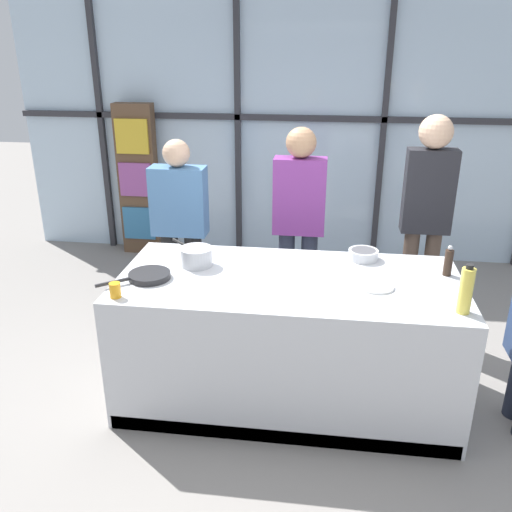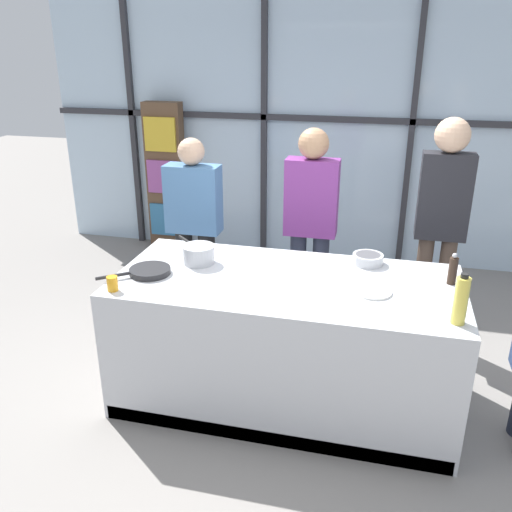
{
  "view_description": "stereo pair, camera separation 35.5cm",
  "coord_description": "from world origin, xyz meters",
  "px_view_note": "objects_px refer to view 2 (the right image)",
  "views": [
    {
      "loc": [
        0.21,
        -3.17,
        2.32
      ],
      "look_at": [
        -0.23,
        0.1,
        0.99
      ],
      "focal_mm": 38.0,
      "sensor_mm": 36.0,
      "label": 1
    },
    {
      "loc": [
        0.56,
        -3.1,
        2.32
      ],
      "look_at": [
        -0.23,
        0.1,
        0.99
      ],
      "focal_mm": 38.0,
      "sensor_mm": 36.0,
      "label": 2
    }
  ],
  "objects_px": {
    "spectator_far_left": "(194,221)",
    "oil_bottle": "(461,300)",
    "white_plate": "(373,292)",
    "pepper_grinder": "(453,270)",
    "mixing_bowl": "(368,259)",
    "saucepan": "(199,254)",
    "spectator_center_right": "(442,216)",
    "frying_pan": "(149,271)",
    "spectator_center_left": "(311,219)",
    "juice_glass_near": "(112,284)"
  },
  "relations": [
    {
      "from": "oil_bottle",
      "to": "juice_glass_near",
      "type": "relative_size",
      "value": 3.17
    },
    {
      "from": "spectator_far_left",
      "to": "spectator_center_left",
      "type": "xyz_separation_m",
      "value": [
        0.99,
        0.0,
        0.09
      ]
    },
    {
      "from": "white_plate",
      "to": "pepper_grinder",
      "type": "bearing_deg",
      "value": 27.97
    },
    {
      "from": "frying_pan",
      "to": "oil_bottle",
      "type": "xyz_separation_m",
      "value": [
        1.89,
        -0.21,
        0.12
      ]
    },
    {
      "from": "frying_pan",
      "to": "oil_bottle",
      "type": "distance_m",
      "value": 1.91
    },
    {
      "from": "spectator_far_left",
      "to": "juice_glass_near",
      "type": "xyz_separation_m",
      "value": [
        -0.01,
        -1.42,
        0.05
      ]
    },
    {
      "from": "spectator_far_left",
      "to": "mixing_bowl",
      "type": "relative_size",
      "value": 7.63
    },
    {
      "from": "white_plate",
      "to": "juice_glass_near",
      "type": "height_order",
      "value": "juice_glass_near"
    },
    {
      "from": "spectator_far_left",
      "to": "spectator_center_left",
      "type": "distance_m",
      "value": 1.0
    },
    {
      "from": "spectator_far_left",
      "to": "pepper_grinder",
      "type": "height_order",
      "value": "spectator_far_left"
    },
    {
      "from": "white_plate",
      "to": "pepper_grinder",
      "type": "relative_size",
      "value": 1.09
    },
    {
      "from": "white_plate",
      "to": "oil_bottle",
      "type": "bearing_deg",
      "value": -30.62
    },
    {
      "from": "spectator_center_left",
      "to": "mixing_bowl",
      "type": "height_order",
      "value": "spectator_center_left"
    },
    {
      "from": "spectator_center_right",
      "to": "frying_pan",
      "type": "distance_m",
      "value": 2.21
    },
    {
      "from": "spectator_far_left",
      "to": "mixing_bowl",
      "type": "height_order",
      "value": "spectator_far_left"
    },
    {
      "from": "spectator_center_left",
      "to": "white_plate",
      "type": "relative_size",
      "value": 7.59
    },
    {
      "from": "spectator_far_left",
      "to": "pepper_grinder",
      "type": "distance_m",
      "value": 2.17
    },
    {
      "from": "saucepan",
      "to": "spectator_center_right",
      "type": "bearing_deg",
      "value": 28.5
    },
    {
      "from": "white_plate",
      "to": "juice_glass_near",
      "type": "bearing_deg",
      "value": -167.38
    },
    {
      "from": "spectator_far_left",
      "to": "spectator_center_right",
      "type": "xyz_separation_m",
      "value": [
        1.98,
        -0.0,
        0.19
      ]
    },
    {
      "from": "frying_pan",
      "to": "mixing_bowl",
      "type": "xyz_separation_m",
      "value": [
        1.38,
        0.51,
        0.02
      ]
    },
    {
      "from": "mixing_bowl",
      "to": "saucepan",
      "type": "bearing_deg",
      "value": -167.03
    },
    {
      "from": "saucepan",
      "to": "mixing_bowl",
      "type": "relative_size",
      "value": 1.6
    },
    {
      "from": "spectator_far_left",
      "to": "oil_bottle",
      "type": "relative_size",
      "value": 5.42
    },
    {
      "from": "spectator_center_left",
      "to": "white_plate",
      "type": "distance_m",
      "value": 1.21
    },
    {
      "from": "spectator_far_left",
      "to": "mixing_bowl",
      "type": "xyz_separation_m",
      "value": [
        1.48,
        -0.63,
        0.04
      ]
    },
    {
      "from": "white_plate",
      "to": "juice_glass_near",
      "type": "relative_size",
      "value": 2.43
    },
    {
      "from": "spectator_center_left",
      "to": "juice_glass_near",
      "type": "xyz_separation_m",
      "value": [
        -1.0,
        -1.42,
        -0.04
      ]
    },
    {
      "from": "oil_bottle",
      "to": "pepper_grinder",
      "type": "relative_size",
      "value": 1.42
    },
    {
      "from": "white_plate",
      "to": "juice_glass_near",
      "type": "xyz_separation_m",
      "value": [
        -1.54,
        -0.35,
        0.04
      ]
    },
    {
      "from": "mixing_bowl",
      "to": "oil_bottle",
      "type": "relative_size",
      "value": 0.71
    },
    {
      "from": "spectator_center_left",
      "to": "oil_bottle",
      "type": "bearing_deg",
      "value": 126.54
    },
    {
      "from": "spectator_center_right",
      "to": "frying_pan",
      "type": "bearing_deg",
      "value": 31.21
    },
    {
      "from": "spectator_center_left",
      "to": "saucepan",
      "type": "relative_size",
      "value": 5.11
    },
    {
      "from": "frying_pan",
      "to": "pepper_grinder",
      "type": "bearing_deg",
      "value": 9.28
    },
    {
      "from": "spectator_center_right",
      "to": "oil_bottle",
      "type": "height_order",
      "value": "spectator_center_right"
    },
    {
      "from": "frying_pan",
      "to": "white_plate",
      "type": "height_order",
      "value": "frying_pan"
    },
    {
      "from": "spectator_center_right",
      "to": "mixing_bowl",
      "type": "bearing_deg",
      "value": 51.07
    },
    {
      "from": "oil_bottle",
      "to": "juice_glass_near",
      "type": "xyz_separation_m",
      "value": [
        -2.0,
        -0.07,
        -0.09
      ]
    },
    {
      "from": "frying_pan",
      "to": "pepper_grinder",
      "type": "distance_m",
      "value": 1.93
    },
    {
      "from": "oil_bottle",
      "to": "saucepan",
      "type": "bearing_deg",
      "value": 164.11
    },
    {
      "from": "saucepan",
      "to": "pepper_grinder",
      "type": "xyz_separation_m",
      "value": [
        1.65,
        0.05,
        0.03
      ]
    },
    {
      "from": "spectator_center_right",
      "to": "mixing_bowl",
      "type": "xyz_separation_m",
      "value": [
        -0.51,
        -0.63,
        -0.15
      ]
    },
    {
      "from": "juice_glass_near",
      "to": "pepper_grinder",
      "type": "bearing_deg",
      "value": 16.46
    },
    {
      "from": "frying_pan",
      "to": "juice_glass_near",
      "type": "distance_m",
      "value": 0.31
    },
    {
      "from": "mixing_bowl",
      "to": "juice_glass_near",
      "type": "bearing_deg",
      "value": -151.75
    },
    {
      "from": "pepper_grinder",
      "to": "mixing_bowl",
      "type": "bearing_deg",
      "value": 158.79
    },
    {
      "from": "spectator_center_left",
      "to": "oil_bottle",
      "type": "relative_size",
      "value": 5.82
    },
    {
      "from": "spectator_center_left",
      "to": "spectator_center_right",
      "type": "height_order",
      "value": "spectator_center_right"
    },
    {
      "from": "white_plate",
      "to": "pepper_grinder",
      "type": "xyz_separation_m",
      "value": [
        0.47,
        0.25,
        0.09
      ]
    }
  ]
}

